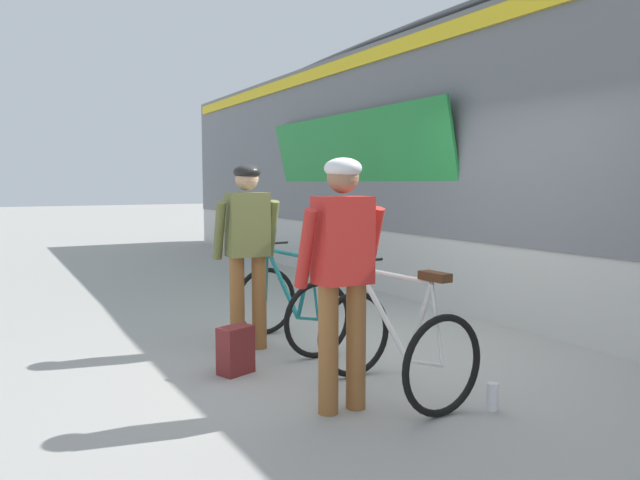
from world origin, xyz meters
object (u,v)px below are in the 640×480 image
(cyclist_far_in_olive, at_px, (247,240))
(water_bottle_near_the_bikes, at_px, (492,397))
(cyclist_near_in_red, at_px, (342,261))
(bicycle_far_teal, at_px, (290,305))
(backpack_on_platform, at_px, (236,350))
(train_car, at_px, (596,151))
(bicycle_near_white, at_px, (395,343))

(cyclist_far_in_olive, xyz_separation_m, water_bottle_near_the_bikes, (0.91, -2.28, -0.96))
(cyclist_near_in_red, height_order, bicycle_far_teal, cyclist_near_in_red)
(cyclist_far_in_olive, distance_m, backpack_on_platform, 1.13)
(bicycle_far_teal, distance_m, water_bottle_near_the_bikes, 2.30)
(train_car, distance_m, water_bottle_near_the_bikes, 4.33)
(train_car, relative_size, bicycle_far_teal, 19.03)
(train_car, bearing_deg, cyclist_far_in_olive, 174.50)
(cyclist_far_in_olive, bearing_deg, cyclist_near_in_red, -90.56)
(cyclist_far_in_olive, height_order, bicycle_near_white, cyclist_far_in_olive)
(train_car, xyz_separation_m, bicycle_near_white, (-3.86, -1.28, -1.56))
(bicycle_far_teal, relative_size, water_bottle_near_the_bikes, 5.82)
(cyclist_far_in_olive, xyz_separation_m, bicycle_near_white, (0.49, -1.70, -0.65))
(cyclist_near_in_red, distance_m, bicycle_far_teal, 1.89)
(train_car, xyz_separation_m, cyclist_near_in_red, (-4.37, -1.36, -0.91))
(cyclist_near_in_red, bearing_deg, backpack_on_platform, 107.31)
(bicycle_near_white, bearing_deg, train_car, 18.36)
(cyclist_near_in_red, height_order, bicycle_near_white, cyclist_near_in_red)
(cyclist_near_in_red, relative_size, backpack_on_platform, 4.40)
(bicycle_near_white, distance_m, bicycle_far_teal, 1.64)
(train_car, relative_size, cyclist_near_in_red, 12.09)
(train_car, bearing_deg, cyclist_near_in_red, -162.69)
(bicycle_near_white, xyz_separation_m, bicycle_far_teal, (-0.07, 1.64, 0.00))
(cyclist_near_in_red, height_order, water_bottle_near_the_bikes, cyclist_near_in_red)
(cyclist_near_in_red, relative_size, water_bottle_near_the_bikes, 9.16)
(water_bottle_near_the_bikes, bearing_deg, cyclist_near_in_red, 151.77)
(bicycle_near_white, distance_m, water_bottle_near_the_bikes, 0.78)
(bicycle_far_teal, distance_m, backpack_on_platform, 1.00)
(cyclist_far_in_olive, bearing_deg, backpack_on_platform, -120.22)
(train_car, bearing_deg, bicycle_near_white, -161.64)
(cyclist_far_in_olive, bearing_deg, bicycle_far_teal, -8.30)
(train_car, relative_size, bicycle_near_white, 19.05)
(backpack_on_platform, xyz_separation_m, water_bottle_near_the_bikes, (1.29, -1.64, -0.10))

